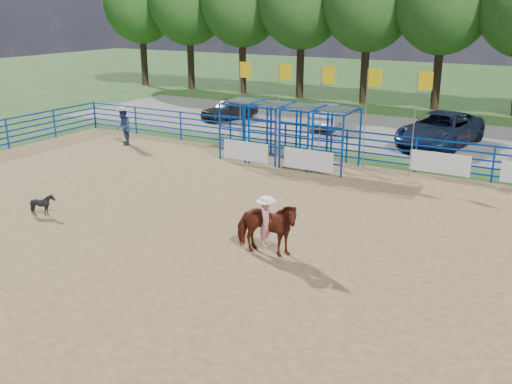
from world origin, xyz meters
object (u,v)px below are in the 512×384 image
horse_and_rider (266,225)px  car_c (440,130)px  calf (43,205)px  car_b (326,115)px  car_a (230,109)px  spectator_cowboy (123,127)px

horse_and_rider → car_c: bearing=86.0°
calf → car_b: size_ratio=0.18×
car_a → car_c: size_ratio=0.64×
car_a → horse_and_rider: bearing=-38.3°
horse_and_rider → spectator_cowboy: horse_and_rider is taller
spectator_cowboy → car_a: 8.44m
calf → spectator_cowboy: 10.04m
horse_and_rider → car_a: bearing=125.3°
spectator_cowboy → car_a: bearing=84.4°
spectator_cowboy → car_b: 11.44m
horse_and_rider → car_a: (-11.61, 16.37, -0.23)m
horse_and_rider → spectator_cowboy: bearing=147.3°
horse_and_rider → calf: size_ratio=3.11×
calf → car_b: bearing=7.4°
calf → spectator_cowboy: size_ratio=0.40×
calf → spectator_cowboy: spectator_cowboy is taller
car_b → car_c: bearing=152.6°
horse_and_rider → car_b: horse_and_rider is taller
horse_and_rider → car_b: bearing=108.0°
car_a → car_c: (12.70, -0.77, 0.18)m
horse_and_rider → spectator_cowboy: 14.78m
car_c → spectator_cowboy: bearing=-141.7°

